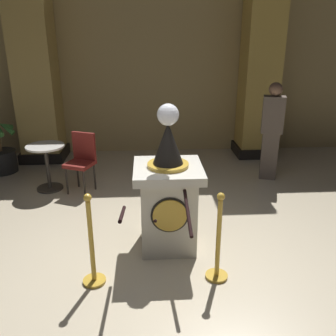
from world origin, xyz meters
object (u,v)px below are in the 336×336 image
potted_palm_left (1,156)px  cafe_table (47,161)px  stanchion_near (92,253)px  stanchion_far (218,250)px  bystander_guest (272,129)px  cafe_chair_red (82,157)px  pedestal_clock (168,196)px

potted_palm_left → cafe_table: (1.06, -0.86, 0.18)m
stanchion_near → potted_palm_left: (-2.11, 3.35, -0.05)m
stanchion_far → bystander_guest: 3.14m
cafe_table → cafe_chair_red: size_ratio=0.79×
stanchion_far → potted_palm_left: 4.77m
pedestal_clock → bystander_guest: (1.90, 2.08, 0.23)m
stanchion_near → cafe_chair_red: bearing=101.0°
stanchion_near → cafe_table: size_ratio=1.34×
pedestal_clock → potted_palm_left: 3.98m
pedestal_clock → cafe_chair_red: pedestal_clock is taller
potted_palm_left → bystander_guest: size_ratio=0.59×
stanchion_near → cafe_table: 2.70m
stanchion_far → cafe_chair_red: (-1.76, 2.40, 0.23)m
stanchion_near → stanchion_far: 1.29m
bystander_guest → stanchion_far: bearing=-117.4°
potted_palm_left → cafe_chair_red: (1.64, -0.94, 0.27)m
stanchion_far → pedestal_clock: bearing=125.9°
bystander_guest → potted_palm_left: bearing=172.9°
pedestal_clock → cafe_table: size_ratio=2.31×
stanchion_far → bystander_guest: (1.42, 2.74, 0.55)m
pedestal_clock → potted_palm_left: (-2.92, 2.68, -0.36)m
stanchion_near → stanchion_far: bearing=0.1°
pedestal_clock → stanchion_far: size_ratio=1.77×
potted_palm_left → cafe_table: potted_palm_left is taller
stanchion_near → cafe_chair_red: size_ratio=1.06×
bystander_guest → cafe_chair_red: bearing=-173.9°
pedestal_clock → bystander_guest: size_ratio=1.04×
pedestal_clock → bystander_guest: pedestal_clock is taller
cafe_table → cafe_chair_red: 0.59m
pedestal_clock → cafe_table: pedestal_clock is taller
stanchion_far → cafe_chair_red: stanchion_far is taller
pedestal_clock → cafe_chair_red: (-1.28, 1.74, -0.09)m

